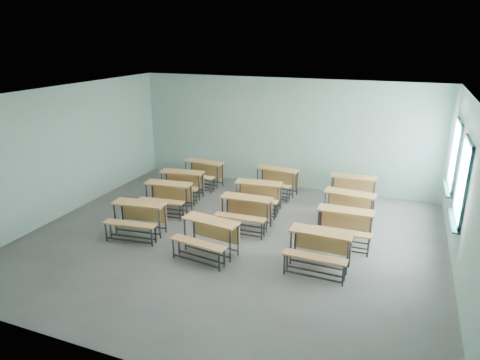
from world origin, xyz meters
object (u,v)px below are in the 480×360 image
at_px(desk_unit_r1c1, 245,208).
at_px(desk_unit_r3c2, 353,186).
at_px(desk_unit_r0c1, 208,233).
at_px(desk_unit_r3c1, 276,178).
at_px(desk_unit_r0c0, 138,214).
at_px(desk_unit_r1c0, 167,193).
at_px(desk_unit_r2c0, 181,181).
at_px(desk_unit_r2c1, 258,192).
at_px(desk_unit_r3c0, 202,170).
at_px(desk_unit_r0c2, 319,245).
at_px(desk_unit_r1c2, 345,222).
at_px(desk_unit_r2c2, 348,203).

distance_m(desk_unit_r1c1, desk_unit_r3c2, 3.29).
xyz_separation_m(desk_unit_r0c1, desk_unit_r3c1, (0.25, 3.92, 0.00)).
distance_m(desk_unit_r0c0, desk_unit_r3c1, 4.23).
bearing_deg(desk_unit_r3c1, desk_unit_r1c0, -127.94).
relative_size(desk_unit_r0c1, desk_unit_r2c0, 1.01).
bearing_deg(desk_unit_r3c1, desk_unit_r0c1, -86.69).
height_order(desk_unit_r1c0, desk_unit_r2c0, same).
distance_m(desk_unit_r0c1, desk_unit_r1c0, 2.60).
bearing_deg(desk_unit_r2c1, desk_unit_r1c1, -91.07).
bearing_deg(desk_unit_r0c0, desk_unit_r3c1, 52.76).
bearing_deg(desk_unit_r0c1, desk_unit_r3c1, 94.05).
distance_m(desk_unit_r1c0, desk_unit_r2c0, 1.00).
bearing_deg(desk_unit_r1c1, desk_unit_r2c0, 151.17).
relative_size(desk_unit_r1c1, desk_unit_r3c0, 0.97).
bearing_deg(desk_unit_r1c1, desk_unit_r0c0, -152.33).
xyz_separation_m(desk_unit_r1c0, desk_unit_r1c1, (2.22, -0.21, 0.00)).
bearing_deg(desk_unit_r3c1, desk_unit_r0c2, -54.37).
bearing_deg(desk_unit_r1c2, desk_unit_r3c0, 152.05).
height_order(desk_unit_r2c1, desk_unit_r3c1, same).
relative_size(desk_unit_r2c1, desk_unit_r2c2, 1.00).
bearing_deg(desk_unit_r3c1, desk_unit_r3c2, 8.89).
relative_size(desk_unit_r1c2, desk_unit_r3c0, 0.96).
relative_size(desk_unit_r3c1, desk_unit_r3c2, 1.06).
distance_m(desk_unit_r1c0, desk_unit_r1c2, 4.50).
relative_size(desk_unit_r0c1, desk_unit_r1c2, 1.06).
bearing_deg(desk_unit_r2c2, desk_unit_r1c2, -80.83).
bearing_deg(desk_unit_r2c0, desk_unit_r2c2, -6.59).
bearing_deg(desk_unit_r3c2, desk_unit_r0c2, -93.50).
xyz_separation_m(desk_unit_r1c2, desk_unit_r2c2, (-0.08, 1.13, 0.00)).
xyz_separation_m(desk_unit_r0c2, desk_unit_r3c2, (0.14, 3.70, 0.00)).
distance_m(desk_unit_r2c1, desk_unit_r3c1, 1.32).
distance_m(desk_unit_r0c0, desk_unit_r1c2, 4.60).
bearing_deg(desk_unit_r3c0, desk_unit_r1c1, -40.41).
bearing_deg(desk_unit_r2c2, desk_unit_r3c1, 155.74).
xyz_separation_m(desk_unit_r1c0, desk_unit_r2c1, (2.14, 0.91, 0.00)).
relative_size(desk_unit_r3c0, desk_unit_r3c2, 1.04).
height_order(desk_unit_r2c1, desk_unit_r3c0, same).
bearing_deg(desk_unit_r0c0, desk_unit_r1c0, 86.48).
height_order(desk_unit_r0c1, desk_unit_r1c1, same).
distance_m(desk_unit_r0c0, desk_unit_r1c1, 2.46).
relative_size(desk_unit_r0c2, desk_unit_r3c0, 0.96).
bearing_deg(desk_unit_r0c1, desk_unit_r1c1, 88.26).
bearing_deg(desk_unit_r0c1, desk_unit_r2c2, 55.37).
height_order(desk_unit_r2c2, desk_unit_r3c2, same).
height_order(desk_unit_r0c1, desk_unit_r3c1, same).
xyz_separation_m(desk_unit_r0c0, desk_unit_r0c1, (1.89, -0.26, 0.00)).
distance_m(desk_unit_r1c2, desk_unit_r2c2, 1.13).
bearing_deg(desk_unit_r1c2, desk_unit_r2c1, 154.55).
height_order(desk_unit_r1c2, desk_unit_r2c2, same).
relative_size(desk_unit_r1c2, desk_unit_r2c0, 0.95).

